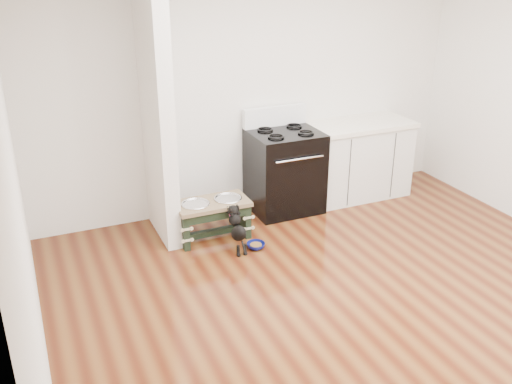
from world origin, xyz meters
name	(u,v)px	position (x,y,z in m)	size (l,w,h in m)	color
ground	(372,314)	(0.00, 0.00, 0.00)	(5.00, 5.00, 0.00)	#451A0C
room_shell	(390,124)	(0.00, 0.00, 1.62)	(5.00, 5.00, 5.00)	silver
partition_wall	(157,108)	(-1.18, 2.10, 1.35)	(0.15, 0.80, 2.70)	silver
oven_range	(284,170)	(0.25, 2.16, 0.48)	(0.76, 0.69, 1.14)	black
cabinet_run	(357,159)	(1.23, 2.18, 0.45)	(1.24, 0.64, 0.91)	silver
dog_feeder	(212,212)	(-0.75, 1.79, 0.29)	(0.75, 0.40, 0.43)	black
puppy	(237,228)	(-0.61, 1.45, 0.25)	(0.13, 0.39, 0.46)	black
floor_bowl	(256,246)	(-0.43, 1.41, 0.03)	(0.20, 0.20, 0.06)	#0C1257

